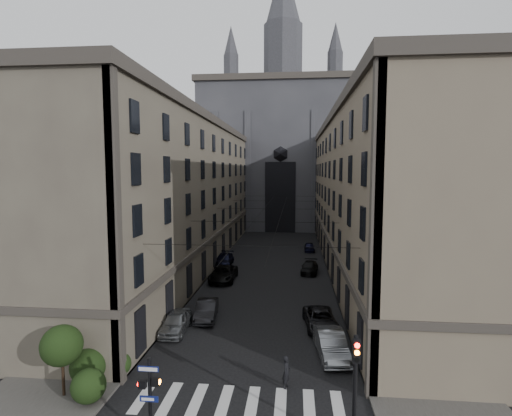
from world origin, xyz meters
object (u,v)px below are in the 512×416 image
(car_left_midnear, at_px, (206,310))
(car_right_midnear, at_px, (320,319))
(car_right_near, at_px, (331,344))
(pedestrian, at_px, (287,372))
(gothic_tower, at_px, (282,146))
(car_left_near, at_px, (176,322))
(pedestrian_signal_left, at_px, (150,394))
(traffic_light_right, at_px, (355,379))
(car_left_midfar, at_px, (223,274))
(car_right_midfar, at_px, (310,268))
(car_left_far, at_px, (224,260))
(car_right_far, at_px, (309,247))

(car_left_midnear, relative_size, car_right_midnear, 0.90)
(car_right_near, distance_m, car_right_midnear, 4.78)
(car_left_midnear, bearing_deg, pedestrian, -61.22)
(gothic_tower, bearing_deg, car_left_midnear, -94.25)
(car_left_near, bearing_deg, car_right_near, -15.89)
(pedestrian_signal_left, height_order, car_right_midnear, pedestrian_signal_left)
(pedestrian, bearing_deg, traffic_light_right, -127.06)
(car_left_midfar, xyz_separation_m, car_right_midfar, (9.74, 4.34, -0.13))
(car_left_near, bearing_deg, car_left_far, 88.49)
(gothic_tower, distance_m, pedestrian, 70.36)
(pedestrian_signal_left, xyz_separation_m, car_right_midfar, (8.25, 31.00, -1.65))
(car_right_midnear, bearing_deg, car_right_far, 84.11)
(traffic_light_right, xyz_separation_m, car_left_near, (-11.68, 11.81, -2.52))
(car_right_far, bearing_deg, car_right_near, -89.80)
(car_left_far, distance_m, car_right_midfar, 11.26)
(car_left_near, relative_size, pedestrian, 2.43)
(car_left_near, distance_m, car_right_midfar, 21.66)
(traffic_light_right, distance_m, car_right_near, 9.27)
(pedestrian_signal_left, bearing_deg, pedestrian, 40.69)
(car_left_midnear, xyz_separation_m, pedestrian, (6.86, -9.96, 0.17))
(car_left_far, relative_size, car_right_near, 1.04)
(car_left_near, bearing_deg, pedestrian, -41.08)
(traffic_light_right, height_order, car_left_near, traffic_light_right)
(car_left_near, relative_size, car_right_near, 0.91)
(car_left_near, relative_size, car_right_midfar, 0.98)
(car_left_near, distance_m, pedestrian, 11.11)
(car_left_midfar, distance_m, pedestrian, 22.75)
(traffic_light_right, distance_m, car_right_midfar, 30.70)
(car_right_midnear, bearing_deg, pedestrian, -110.93)
(car_left_near, xyz_separation_m, car_right_midfar, (10.81, 18.77, -0.10))
(car_right_near, height_order, car_right_midfar, car_right_near)
(car_left_far, height_order, car_right_near, car_right_near)
(gothic_tower, distance_m, traffic_light_right, 74.67)
(pedestrian_signal_left, relative_size, car_left_midfar, 0.69)
(car_left_far, height_order, pedestrian, pedestrian)
(gothic_tower, xyz_separation_m, car_left_far, (-6.20, -39.76, -17.04))
(gothic_tower, height_order, pedestrian, gothic_tower)
(car_right_midnear, xyz_separation_m, car_right_far, (0.19, 30.02, -0.07))
(car_right_near, relative_size, car_right_midfar, 1.08)
(traffic_light_right, relative_size, car_right_midfar, 1.12)
(car_left_midfar, bearing_deg, car_left_midnear, -86.40)
(car_left_far, relative_size, car_right_midnear, 1.02)
(gothic_tower, height_order, car_left_midfar, gothic_tower)
(car_left_midnear, relative_size, car_right_midfar, 1.00)
(car_left_far, relative_size, car_right_midfar, 1.13)
(gothic_tower, bearing_deg, traffic_light_right, -85.62)
(gothic_tower, relative_size, car_left_midnear, 12.56)
(car_left_near, bearing_deg, gothic_tower, 82.50)
(pedestrian_signal_left, distance_m, car_right_near, 13.00)
(car_right_near, xyz_separation_m, car_right_midfar, (-0.66, 21.65, -0.15))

